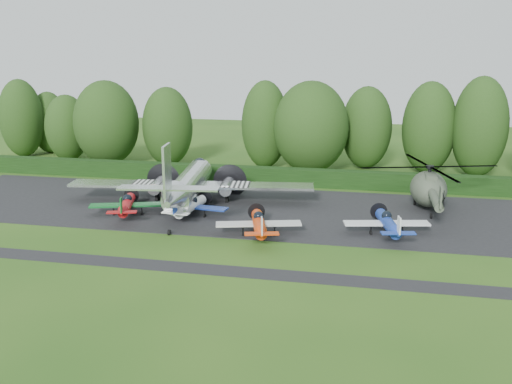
% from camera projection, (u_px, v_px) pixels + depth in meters
% --- Properties ---
extents(ground, '(160.00, 160.00, 0.00)m').
position_uv_depth(ground, '(238.00, 243.00, 46.63)').
color(ground, '#214814').
rests_on(ground, ground).
extents(apron, '(70.00, 18.00, 0.01)m').
position_uv_depth(apron, '(262.00, 210.00, 56.12)').
color(apron, black).
rests_on(apron, ground).
extents(taxiway_verge, '(70.00, 2.00, 0.00)m').
position_uv_depth(taxiway_verge, '(219.00, 270.00, 40.94)').
color(taxiway_verge, black).
rests_on(taxiway_verge, ground).
extents(hedgerow, '(90.00, 1.60, 2.00)m').
position_uv_depth(hedgerow, '(280.00, 185.00, 66.56)').
color(hedgerow, black).
rests_on(hedgerow, ground).
extents(transport_plane, '(25.17, 19.30, 8.06)m').
position_uv_depth(transport_plane, '(188.00, 184.00, 57.10)').
color(transport_plane, silver).
rests_on(transport_plane, ground).
extents(light_plane_red, '(7.10, 7.46, 2.73)m').
position_uv_depth(light_plane_red, '(127.00, 204.00, 53.92)').
color(light_plane_red, '#B01015').
rests_on(light_plane_red, ground).
extents(light_plane_white, '(6.81, 7.16, 2.62)m').
position_uv_depth(light_plane_white, '(191.00, 206.00, 53.53)').
color(light_plane_white, white).
rests_on(light_plane_white, ground).
extents(light_plane_orange, '(7.27, 7.64, 2.79)m').
position_uv_depth(light_plane_orange, '(259.00, 223.00, 48.01)').
color(light_plane_orange, red).
rests_on(light_plane_orange, ground).
extents(light_plane_blue, '(7.26, 7.63, 2.79)m').
position_uv_depth(light_plane_blue, '(388.00, 223.00, 48.17)').
color(light_plane_blue, navy).
rests_on(light_plane_blue, ground).
extents(helicopter, '(13.55, 15.86, 4.36)m').
position_uv_depth(helicopter, '(429.00, 186.00, 56.07)').
color(helicopter, '#404A39').
rests_on(helicopter, ground).
extents(tree_0, '(9.49, 9.49, 11.63)m').
position_uv_depth(tree_0, '(311.00, 127.00, 71.90)').
color(tree_0, black).
rests_on(tree_0, ground).
extents(tree_1, '(6.72, 6.72, 10.56)m').
position_uv_depth(tree_1, '(168.00, 127.00, 76.40)').
color(tree_1, black).
rests_on(tree_1, ground).
extents(tree_2, '(6.05, 6.05, 9.29)m').
position_uv_depth(tree_2, '(67.00, 128.00, 79.84)').
color(tree_2, black).
rests_on(tree_2, ground).
extents(tree_3, '(6.22, 6.22, 11.26)m').
position_uv_depth(tree_3, '(21.00, 118.00, 82.62)').
color(tree_3, black).
rests_on(tree_3, ground).
extents(tree_4, '(6.66, 6.66, 12.33)m').
position_uv_depth(tree_4, '(480.00, 127.00, 69.44)').
color(tree_4, black).
rests_on(tree_4, ground).
extents(tree_5, '(6.16, 6.16, 11.51)m').
position_uv_depth(tree_5, '(265.00, 125.00, 74.80)').
color(tree_5, black).
rests_on(tree_5, ground).
extents(tree_7, '(6.56, 6.56, 10.78)m').
position_uv_depth(tree_7, '(366.00, 128.00, 74.53)').
color(tree_7, black).
rests_on(tree_7, ground).
extents(tree_8, '(8.70, 8.70, 11.41)m').
position_uv_depth(tree_8, '(106.00, 123.00, 76.73)').
color(tree_8, black).
rests_on(tree_8, ground).
extents(tree_9, '(6.66, 6.66, 11.58)m').
position_uv_depth(tree_9, '(429.00, 128.00, 71.69)').
color(tree_9, black).
rests_on(tree_9, ground).
extents(tree_10, '(5.45, 5.45, 9.24)m').
position_uv_depth(tree_10, '(49.00, 123.00, 85.79)').
color(tree_10, black).
rests_on(tree_10, ground).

